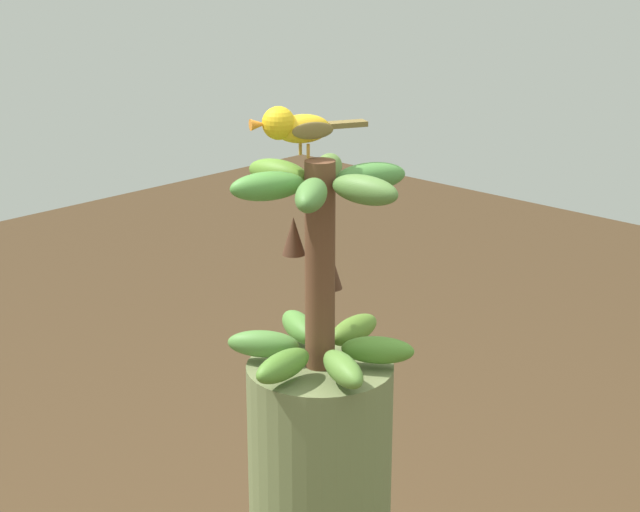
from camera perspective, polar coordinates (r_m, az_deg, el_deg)
The scene contains 2 objects.
banana_bunch at distance 1.57m, azimuth -0.02°, elevation -0.54°, with size 0.29×0.30×0.33m.
perched_bird at distance 1.54m, azimuth -1.40°, elevation 7.17°, with size 0.10×0.17×0.08m.
Camera 1 is at (1.03, -1.07, 1.57)m, focal length 57.93 mm.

